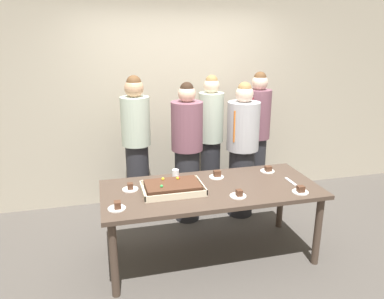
# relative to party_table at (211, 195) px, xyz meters

# --- Properties ---
(ground_plane) EXTENTS (12.00, 12.00, 0.00)m
(ground_plane) POSITION_rel_party_table_xyz_m (0.00, 0.00, -0.67)
(ground_plane) COLOR #4C4742
(interior_back_panel) EXTENTS (8.00, 0.12, 3.00)m
(interior_back_panel) POSITION_rel_party_table_xyz_m (0.00, 1.60, 0.83)
(interior_back_panel) COLOR #B2A893
(interior_back_panel) RESTS_ON ground_plane
(party_table) EXTENTS (2.08, 0.92, 0.75)m
(party_table) POSITION_rel_party_table_xyz_m (0.00, 0.00, 0.00)
(party_table) COLOR #47382D
(party_table) RESTS_ON ground_plane
(sheet_cake) EXTENTS (0.57, 0.39, 0.11)m
(sheet_cake) POSITION_rel_party_table_xyz_m (-0.38, 0.01, 0.12)
(sheet_cake) COLOR beige
(sheet_cake) RESTS_ON party_table
(plated_slice_near_left) EXTENTS (0.15, 0.15, 0.06)m
(plated_slice_near_left) POSITION_rel_party_table_xyz_m (0.72, 0.26, 0.10)
(plated_slice_near_left) COLOR white
(plated_slice_near_left) RESTS_ON party_table
(plated_slice_near_right) EXTENTS (0.15, 0.15, 0.07)m
(plated_slice_near_right) POSITION_rel_party_table_xyz_m (0.14, 0.24, 0.10)
(plated_slice_near_right) COLOR white
(plated_slice_near_right) RESTS_ON party_table
(plated_slice_far_left) EXTENTS (0.15, 0.15, 0.07)m
(plated_slice_far_left) POSITION_rel_party_table_xyz_m (0.77, -0.32, 0.10)
(plated_slice_far_left) COLOR white
(plated_slice_far_left) RESTS_ON party_table
(plated_slice_far_right) EXTENTS (0.15, 0.15, 0.07)m
(plated_slice_far_right) POSITION_rel_party_table_xyz_m (-0.90, -0.24, 0.10)
(plated_slice_far_right) COLOR white
(plated_slice_far_right) RESTS_ON party_table
(plated_slice_center_front) EXTENTS (0.15, 0.15, 0.07)m
(plated_slice_center_front) POSITION_rel_party_table_xyz_m (0.18, -0.26, 0.10)
(plated_slice_center_front) COLOR white
(plated_slice_center_front) RESTS_ON party_table
(plated_slice_center_back) EXTENTS (0.15, 0.15, 0.07)m
(plated_slice_center_back) POSITION_rel_party_table_xyz_m (-0.76, 0.14, 0.10)
(plated_slice_center_back) COLOR white
(plated_slice_center_back) RESTS_ON party_table
(drink_cup_nearest) EXTENTS (0.07, 0.07, 0.10)m
(drink_cup_nearest) POSITION_rel_party_table_xyz_m (-0.28, 0.31, 0.13)
(drink_cup_nearest) COLOR white
(drink_cup_nearest) RESTS_ON party_table
(cake_server_utensil) EXTENTS (0.03, 0.20, 0.01)m
(cake_server_utensil) POSITION_rel_party_table_xyz_m (0.81, -0.06, 0.08)
(cake_server_utensil) COLOR silver
(cake_server_utensil) RESTS_ON party_table
(person_serving_front) EXTENTS (0.36, 0.36, 1.66)m
(person_serving_front) POSITION_rel_party_table_xyz_m (-0.03, 0.84, 0.18)
(person_serving_front) COLOR #28282D
(person_serving_front) RESTS_ON ground_plane
(person_green_shirt_behind) EXTENTS (0.31, 0.31, 1.69)m
(person_green_shirt_behind) POSITION_rel_party_table_xyz_m (0.36, 1.18, 0.22)
(person_green_shirt_behind) COLOR #28282D
(person_green_shirt_behind) RESTS_ON ground_plane
(person_striped_tie_right) EXTENTS (0.34, 0.34, 1.72)m
(person_striped_tie_right) POSITION_rel_party_table_xyz_m (-0.59, 1.06, 0.23)
(person_striped_tie_right) COLOR #28282D
(person_striped_tie_right) RESTS_ON ground_plane
(person_far_right_suit) EXTENTS (0.31, 0.31, 1.72)m
(person_far_right_suit) POSITION_rel_party_table_xyz_m (0.96, 1.11, 0.23)
(person_far_right_suit) COLOR #28282D
(person_far_right_suit) RESTS_ON ground_plane
(person_left_edge_reaching) EXTENTS (0.38, 0.38, 1.64)m
(person_left_edge_reaching) POSITION_rel_party_table_xyz_m (0.63, 0.80, 0.17)
(person_left_edge_reaching) COLOR #28282D
(person_left_edge_reaching) RESTS_ON ground_plane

